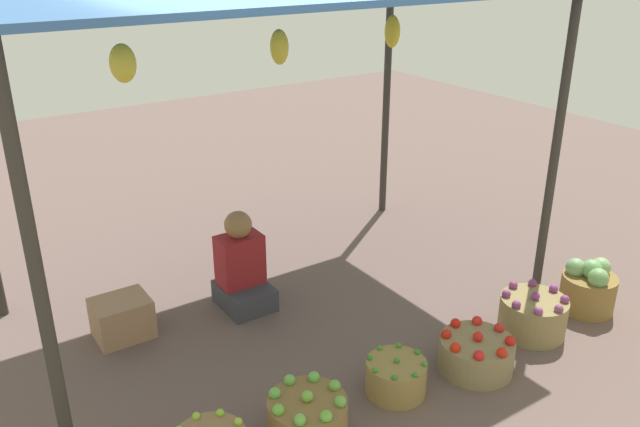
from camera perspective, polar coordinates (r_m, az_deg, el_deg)
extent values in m
plane|color=brown|center=(5.27, -3.54, -7.50)|extent=(14.00, 14.00, 0.00)
cylinder|color=#38332D|center=(3.32, -23.20, -6.01)|extent=(0.07, 0.07, 2.32)
cylinder|color=#38332D|center=(5.28, 19.75, 5.01)|extent=(0.07, 0.07, 2.32)
cylinder|color=#38332D|center=(6.61, 5.79, 9.67)|extent=(0.07, 0.07, 2.32)
ellipsoid|color=yellow|center=(3.99, -16.76, 12.38)|extent=(0.15, 0.15, 0.22)
ellipsoid|color=yellow|center=(4.42, -3.55, 14.23)|extent=(0.12, 0.12, 0.23)
ellipsoid|color=yellow|center=(5.19, 6.33, 15.43)|extent=(0.12, 0.12, 0.24)
cube|color=#3A3B43|center=(5.17, -6.56, -7.09)|extent=(0.36, 0.44, 0.18)
cube|color=maroon|center=(5.07, -6.97, -4.01)|extent=(0.34, 0.22, 0.40)
sphere|color=#986C42|center=(4.95, -7.13, -0.97)|extent=(0.21, 0.21, 0.21)
sphere|color=#94C43A|center=(3.66, -7.11, -17.51)|extent=(0.04, 0.04, 0.04)
sphere|color=#8BCE33|center=(3.73, -8.67, -16.74)|extent=(0.04, 0.04, 0.04)
sphere|color=#94CB38|center=(3.73, -10.71, -16.90)|extent=(0.04, 0.04, 0.04)
cylinder|color=olive|center=(3.91, -1.10, -17.43)|extent=(0.46, 0.46, 0.26)
sphere|color=#73B33D|center=(3.81, -1.12, -15.61)|extent=(0.07, 0.07, 0.07)
sphere|color=#67AF40|center=(3.90, 1.28, -14.72)|extent=(0.07, 0.07, 0.07)
sphere|color=#66B84B|center=(3.96, -0.53, -14.02)|extent=(0.07, 0.07, 0.07)
sphere|color=#67B44A|center=(3.94, -2.65, -14.26)|extent=(0.07, 0.07, 0.07)
sphere|color=#67BA4A|center=(3.85, -3.96, -15.32)|extent=(0.07, 0.07, 0.07)
sphere|color=#6CB83F|center=(3.74, -3.65, -16.67)|extent=(0.07, 0.07, 0.07)
sphere|color=#6CBB44|center=(3.67, -1.76, -17.49)|extent=(0.07, 0.07, 0.07)
sphere|color=#6DBA40|center=(3.69, 0.54, -17.20)|extent=(0.07, 0.07, 0.07)
sphere|color=#6CAD45|center=(3.79, 1.78, -16.03)|extent=(0.07, 0.07, 0.07)
cylinder|color=olive|center=(4.28, 6.60, -13.92)|extent=(0.38, 0.38, 0.22)
sphere|color=#348924|center=(4.20, 6.68, -12.55)|extent=(0.04, 0.04, 0.04)
sphere|color=#2E8C25|center=(4.30, 8.45, -11.80)|extent=(0.04, 0.04, 0.04)
sphere|color=#3C852A|center=(4.34, 6.88, -11.30)|extent=(0.04, 0.04, 0.04)
sphere|color=#3D8E28|center=(4.31, 5.20, -11.53)|extent=(0.04, 0.04, 0.04)
sphere|color=#30882C|center=(4.22, 4.32, -12.38)|extent=(0.04, 0.04, 0.04)
sphere|color=#408B29|center=(4.11, 4.82, -13.40)|extent=(0.04, 0.04, 0.04)
sphere|color=#31812F|center=(4.07, 6.47, -13.97)|extent=(0.04, 0.04, 0.04)
sphere|color=#37802F|center=(4.10, 8.25, -13.70)|extent=(0.04, 0.04, 0.04)
sphere|color=#3D8432|center=(4.20, 9.05, -12.78)|extent=(0.04, 0.04, 0.04)
cylinder|color=#8B7A51|center=(4.56, 13.40, -11.82)|extent=(0.49, 0.49, 0.22)
sphere|color=red|center=(4.48, 13.56, -10.35)|extent=(0.07, 0.07, 0.07)
sphere|color=red|center=(4.62, 15.31, -9.56)|extent=(0.07, 0.07, 0.07)
sphere|color=red|center=(4.66, 13.49, -9.06)|extent=(0.07, 0.07, 0.07)
sphere|color=red|center=(4.60, 11.69, -9.33)|extent=(0.07, 0.07, 0.07)
sphere|color=red|center=(4.48, 10.91, -10.25)|extent=(0.07, 0.07, 0.07)
sphere|color=red|center=(4.36, 11.67, -11.34)|extent=(0.07, 0.07, 0.07)
sphere|color=red|center=(4.32, 13.62, -11.90)|extent=(0.07, 0.07, 0.07)
sphere|color=red|center=(4.38, 15.52, -11.57)|extent=(0.07, 0.07, 0.07)
sphere|color=red|center=(4.51, 16.18, -10.58)|extent=(0.07, 0.07, 0.07)
cylinder|color=olive|center=(5.03, 17.98, -8.45)|extent=(0.48, 0.48, 0.28)
sphere|color=#7F3378|center=(4.95, 18.21, -6.82)|extent=(0.06, 0.06, 0.06)
sphere|color=#7E2E76|center=(5.10, 19.62, -6.19)|extent=(0.06, 0.06, 0.06)
sphere|color=#75356B|center=(5.13, 17.97, -5.78)|extent=(0.06, 0.06, 0.06)
sphere|color=#7F3769|center=(5.06, 16.44, -6.00)|extent=(0.06, 0.06, 0.06)
sphere|color=#7B3572|center=(4.93, 15.88, -6.74)|extent=(0.06, 0.06, 0.06)
sphere|color=#7C3466|center=(4.81, 16.69, -7.61)|extent=(0.06, 0.06, 0.06)
sphere|color=#883F71|center=(4.78, 18.44, -8.06)|extent=(0.06, 0.06, 0.06)
sphere|color=#834269|center=(4.85, 20.04, -7.80)|extent=(0.06, 0.06, 0.06)
sphere|color=#823571|center=(4.99, 20.49, -7.01)|extent=(0.06, 0.06, 0.06)
cylinder|color=olive|center=(5.47, 22.22, -6.39)|extent=(0.41, 0.41, 0.29)
sphere|color=#73AF62|center=(5.38, 22.54, -4.49)|extent=(0.15, 0.15, 0.15)
sphere|color=#82AB6C|center=(5.47, 23.19, -4.30)|extent=(0.15, 0.15, 0.15)
sphere|color=#78A765|center=(5.39, 21.32, -4.43)|extent=(0.15, 0.15, 0.15)
sphere|color=#71A45D|center=(5.29, 23.03, -5.20)|extent=(0.15, 0.15, 0.15)
cube|color=#A3795A|center=(4.96, -16.81, -8.68)|extent=(0.39, 0.33, 0.29)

